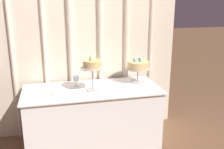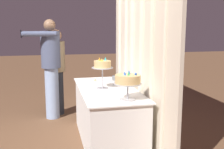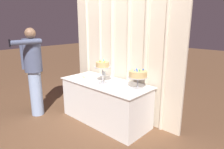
{
  "view_description": "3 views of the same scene",
  "coord_description": "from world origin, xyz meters",
  "px_view_note": "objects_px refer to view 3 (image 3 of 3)",
  "views": [
    {
      "loc": [
        -0.46,
        -2.9,
        1.81
      ],
      "look_at": [
        0.24,
        0.04,
        0.92
      ],
      "focal_mm": 42.1,
      "sensor_mm": 36.0,
      "label": 1
    },
    {
      "loc": [
        3.49,
        -0.61,
        1.55
      ],
      "look_at": [
        0.12,
        0.14,
        0.95
      ],
      "focal_mm": 43.95,
      "sensor_mm": 36.0,
      "label": 2
    },
    {
      "loc": [
        2.37,
        -2.28,
        1.76
      ],
      "look_at": [
        0.13,
        0.14,
        0.9
      ],
      "focal_mm": 31.91,
      "sensor_mm": 36.0,
      "label": 3
    }
  ],
  "objects_px": {
    "cake_table": "(105,102)",
    "guest_girl_blue_dress": "(33,68)",
    "cake_display_nearright": "(138,75)",
    "tealight_far_left": "(83,77)",
    "guest_man_pink_jacket": "(34,71)",
    "wine_glass": "(104,74)",
    "cake_display_nearleft": "(102,66)",
    "tealight_near_left": "(84,78)"
  },
  "relations": [
    {
      "from": "tealight_near_left",
      "to": "cake_display_nearleft",
      "type": "bearing_deg",
      "value": 3.96
    },
    {
      "from": "cake_display_nearleft",
      "to": "guest_man_pink_jacket",
      "type": "xyz_separation_m",
      "value": [
        -1.36,
        -0.56,
        -0.21
      ]
    },
    {
      "from": "cake_table",
      "to": "tealight_far_left",
      "type": "height_order",
      "value": "tealight_far_left"
    },
    {
      "from": "wine_glass",
      "to": "tealight_near_left",
      "type": "height_order",
      "value": "wine_glass"
    },
    {
      "from": "guest_girl_blue_dress",
      "to": "wine_glass",
      "type": "bearing_deg",
      "value": 41.29
    },
    {
      "from": "tealight_near_left",
      "to": "cake_display_nearright",
      "type": "bearing_deg",
      "value": 10.52
    },
    {
      "from": "cake_display_nearright",
      "to": "tealight_far_left",
      "type": "relative_size",
      "value": 8.62
    },
    {
      "from": "cake_display_nearleft",
      "to": "cake_display_nearright",
      "type": "bearing_deg",
      "value": 15.19
    },
    {
      "from": "cake_display_nearright",
      "to": "guest_man_pink_jacket",
      "type": "height_order",
      "value": "guest_man_pink_jacket"
    },
    {
      "from": "wine_glass",
      "to": "guest_man_pink_jacket",
      "type": "height_order",
      "value": "guest_man_pink_jacket"
    },
    {
      "from": "cake_display_nearleft",
      "to": "guest_girl_blue_dress",
      "type": "xyz_separation_m",
      "value": [
        -1.17,
        -0.66,
        -0.12
      ]
    },
    {
      "from": "cake_table",
      "to": "cake_display_nearleft",
      "type": "relative_size",
      "value": 3.96
    },
    {
      "from": "cake_display_nearleft",
      "to": "cake_display_nearright",
      "type": "relative_size",
      "value": 1.26
    },
    {
      "from": "cake_table",
      "to": "wine_glass",
      "type": "height_order",
      "value": "wine_glass"
    },
    {
      "from": "cake_display_nearleft",
      "to": "cake_table",
      "type": "bearing_deg",
      "value": 87.56
    },
    {
      "from": "cake_display_nearright",
      "to": "wine_glass",
      "type": "distance_m",
      "value": 0.81
    },
    {
      "from": "wine_glass",
      "to": "guest_man_pink_jacket",
      "type": "relative_size",
      "value": 0.09
    },
    {
      "from": "guest_man_pink_jacket",
      "to": "guest_girl_blue_dress",
      "type": "xyz_separation_m",
      "value": [
        0.19,
        -0.1,
        0.1
      ]
    },
    {
      "from": "cake_display_nearright",
      "to": "wine_glass",
      "type": "relative_size",
      "value": 2.45
    },
    {
      "from": "cake_display_nearleft",
      "to": "tealight_far_left",
      "type": "relative_size",
      "value": 10.91
    },
    {
      "from": "tealight_far_left",
      "to": "wine_glass",
      "type": "bearing_deg",
      "value": 30.51
    },
    {
      "from": "cake_display_nearright",
      "to": "tealight_far_left",
      "type": "distance_m",
      "value": 1.19
    },
    {
      "from": "wine_glass",
      "to": "guest_girl_blue_dress",
      "type": "relative_size",
      "value": 0.08
    },
    {
      "from": "cake_table",
      "to": "guest_girl_blue_dress",
      "type": "bearing_deg",
      "value": -148.24
    },
    {
      "from": "cake_display_nearright",
      "to": "tealight_near_left",
      "type": "height_order",
      "value": "cake_display_nearright"
    },
    {
      "from": "tealight_far_left",
      "to": "cake_display_nearleft",
      "type": "bearing_deg",
      "value": 0.69
    },
    {
      "from": "wine_glass",
      "to": "cake_display_nearleft",
      "type": "bearing_deg",
      "value": -49.68
    },
    {
      "from": "tealight_far_left",
      "to": "guest_girl_blue_dress",
      "type": "xyz_separation_m",
      "value": [
        -0.63,
        -0.66,
        0.18
      ]
    },
    {
      "from": "wine_glass",
      "to": "tealight_far_left",
      "type": "xyz_separation_m",
      "value": [
        -0.36,
        -0.21,
        -0.09
      ]
    },
    {
      "from": "wine_glass",
      "to": "tealight_far_left",
      "type": "relative_size",
      "value": 3.53
    },
    {
      "from": "cake_table",
      "to": "tealight_far_left",
      "type": "xyz_separation_m",
      "value": [
        -0.54,
        -0.07,
        0.38
      ]
    },
    {
      "from": "cake_display_nearleft",
      "to": "tealight_far_left",
      "type": "distance_m",
      "value": 0.61
    },
    {
      "from": "cake_display_nearright",
      "to": "tealight_near_left",
      "type": "xyz_separation_m",
      "value": [
        -1.08,
        -0.2,
        -0.21
      ]
    },
    {
      "from": "wine_glass",
      "to": "cake_display_nearright",
      "type": "bearing_deg",
      "value": -2.7
    },
    {
      "from": "cake_display_nearright",
      "to": "guest_girl_blue_dress",
      "type": "bearing_deg",
      "value": -155.04
    },
    {
      "from": "cake_table",
      "to": "tealight_near_left",
      "type": "relative_size",
      "value": 37.7
    },
    {
      "from": "cake_table",
      "to": "guest_man_pink_jacket",
      "type": "distance_m",
      "value": 1.56
    },
    {
      "from": "guest_girl_blue_dress",
      "to": "cake_display_nearright",
      "type": "bearing_deg",
      "value": 24.96
    },
    {
      "from": "cake_display_nearright",
      "to": "cake_display_nearleft",
      "type": "bearing_deg",
      "value": -164.81
    },
    {
      "from": "guest_girl_blue_dress",
      "to": "cake_table",
      "type": "bearing_deg",
      "value": 31.76
    },
    {
      "from": "cake_table",
      "to": "guest_girl_blue_dress",
      "type": "distance_m",
      "value": 1.48
    },
    {
      "from": "cake_display_nearleft",
      "to": "guest_girl_blue_dress",
      "type": "distance_m",
      "value": 1.35
    }
  ]
}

